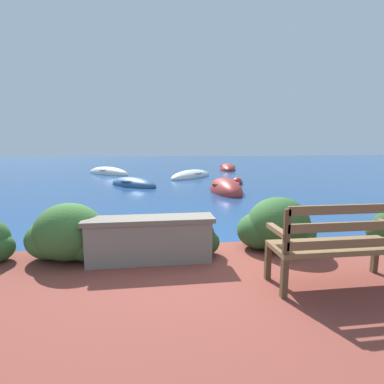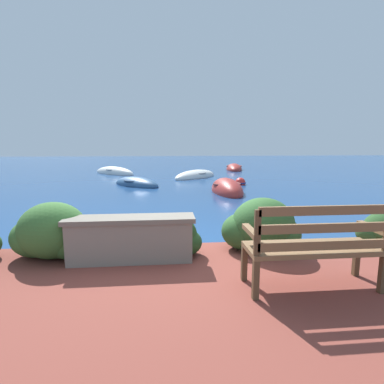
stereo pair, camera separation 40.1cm
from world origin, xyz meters
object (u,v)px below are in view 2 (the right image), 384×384
object	(u,v)px
rowboat_outer	(114,173)
mooring_buoy	(240,183)
rowboat_nearest	(227,190)
rowboat_distant	(234,169)
rowboat_mid	(137,184)
park_bench	(314,245)
rowboat_far	(196,176)

from	to	relation	value
rowboat_outer	mooring_buoy	distance (m)	8.11
rowboat_nearest	rowboat_outer	distance (m)	8.92
rowboat_distant	mooring_buoy	xyz separation A→B (m)	(-1.48, -7.38, 0.02)
rowboat_nearest	rowboat_distant	size ratio (longest dim) A/B	0.85
rowboat_mid	rowboat_distant	bearing A→B (deg)	-83.16
rowboat_distant	mooring_buoy	world-z (taller)	rowboat_distant
park_bench	rowboat_outer	xyz separation A→B (m)	(-4.42, 15.00, -0.64)
rowboat_distant	rowboat_far	bearing A→B (deg)	155.14
park_bench	rowboat_nearest	distance (m)	7.77
rowboat_distant	rowboat_outer	bearing A→B (deg)	115.68
rowboat_distant	mooring_buoy	distance (m)	7.53
rowboat_nearest	mooring_buoy	distance (m)	2.27
mooring_buoy	park_bench	bearing A→B (deg)	-100.21
rowboat_nearest	rowboat_far	size ratio (longest dim) A/B	0.83
rowboat_nearest	rowboat_outer	size ratio (longest dim) A/B	0.88
rowboat_nearest	rowboat_distant	xyz separation A→B (m)	(2.50, 9.41, -0.01)
rowboat_nearest	rowboat_mid	size ratio (longest dim) A/B	1.03
rowboat_far	rowboat_distant	xyz separation A→B (m)	(3.11, 4.43, 0.00)
park_bench	rowboat_nearest	bearing A→B (deg)	83.97
park_bench	rowboat_distant	xyz separation A→B (m)	(3.23, 17.12, -0.64)
park_bench	rowboat_mid	world-z (taller)	park_bench
rowboat_outer	rowboat_far	bearing A→B (deg)	17.01
rowboat_nearest	rowboat_far	world-z (taller)	rowboat_nearest
rowboat_far	rowboat_outer	bearing A→B (deg)	-75.97
rowboat_far	rowboat_nearest	bearing A→B (deg)	47.97
rowboat_mid	rowboat_far	world-z (taller)	rowboat_far
rowboat_nearest	park_bench	bearing A→B (deg)	172.78
mooring_buoy	rowboat_outer	bearing A→B (deg)	139.56
rowboat_nearest	rowboat_far	bearing A→B (deg)	5.13
park_bench	mooring_buoy	size ratio (longest dim) A/B	2.81
park_bench	mooring_buoy	xyz separation A→B (m)	(1.75, 9.73, -0.62)
rowboat_nearest	rowboat_outer	xyz separation A→B (m)	(-5.15, 7.29, -0.01)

